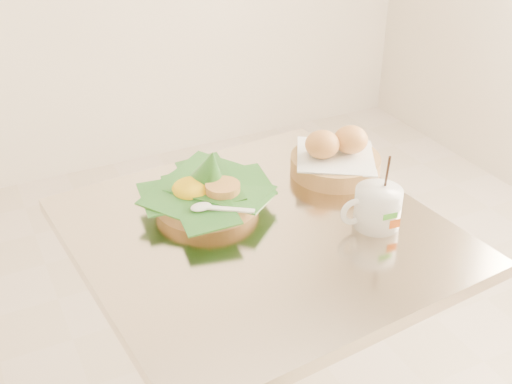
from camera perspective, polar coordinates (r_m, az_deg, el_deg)
name	(u,v)px	position (r m, az deg, el deg)	size (l,w,h in m)	color
cafe_table	(259,313)	(1.43, 0.29, -10.67)	(0.76, 0.76, 0.75)	gray
rice_basket	(206,190)	(1.36, -4.43, 0.20)	(0.28, 0.28, 0.14)	tan
bread_basket	(336,158)	(1.49, 7.09, 3.05)	(0.24, 0.24, 0.11)	tan
coffee_mug	(376,207)	(1.31, 10.66, -1.31)	(0.13, 0.10, 0.16)	white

